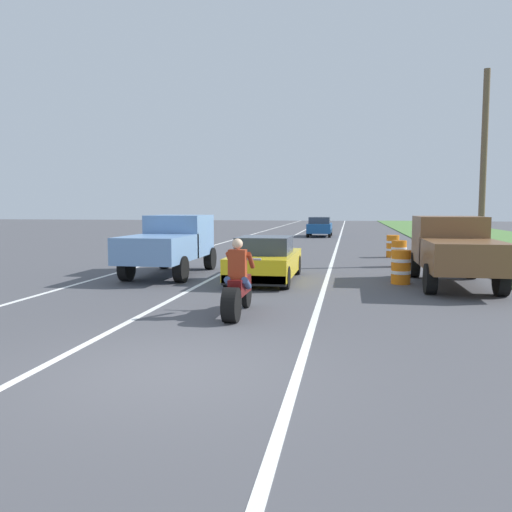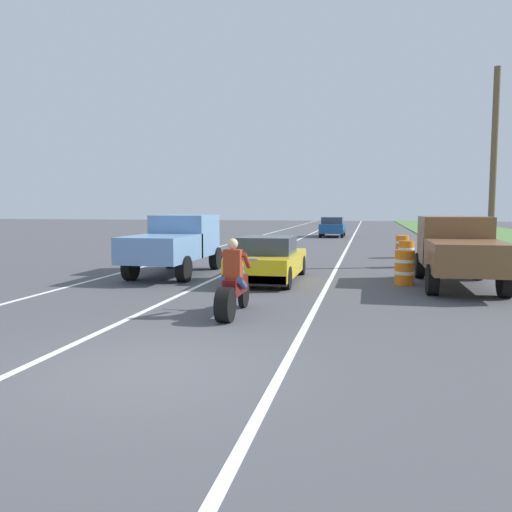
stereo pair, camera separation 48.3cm
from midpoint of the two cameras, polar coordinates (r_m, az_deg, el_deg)
The scene contains 13 objects.
ground_plane at distance 7.48m, azimuth -11.77°, elevation -12.33°, with size 160.00×160.00×0.00m, color #4C4C51.
lane_stripe_left_solid at distance 27.90m, azimuth -6.78°, elevation 0.71°, with size 0.14×120.00×0.01m, color white.
lane_stripe_right_solid at distance 26.72m, azimuth 8.17°, elevation 0.48°, with size 0.14×120.00×0.01m, color white.
lane_stripe_centre_dashed at distance 27.08m, azimuth 0.53°, elevation 0.60°, with size 0.14×120.00×0.01m, color white.
motorcycle_with_rider at distance 10.81m, azimuth -3.31°, elevation -3.51°, with size 0.70×2.21×1.62m.
sports_car_yellow at distance 15.96m, azimuth 0.16°, elevation -0.48°, with size 1.84×4.30×1.37m.
pickup_truck_left_lane_light_blue at distance 17.57m, azimuth -10.08°, elevation 1.53°, with size 2.02×4.80×1.98m.
pickup_truck_right_shoulder_brown at distance 15.86m, azimuth 20.05°, elevation 0.88°, with size 2.02×4.80×1.98m.
utility_pole_roadside at distance 22.01m, azimuth 23.05°, elevation 8.81°, with size 0.24×0.24×7.48m, color brown.
construction_barrel_nearest at distance 15.85m, azimuth 14.74°, elevation -1.16°, with size 0.58×0.58×1.00m.
construction_barrel_mid at distance 20.37m, azimuth 14.72°, elevation 0.26°, with size 0.58×0.58×1.00m.
construction_barrel_far at distance 24.16m, azimuth 14.19°, elevation 1.05°, with size 0.58×0.58×1.00m.
distant_car_far_ahead at distance 40.20m, azimuth 6.65°, elevation 3.23°, with size 1.80×4.00×1.50m.
Camera 1 is at (2.46, -6.65, 2.26)m, focal length 36.54 mm.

